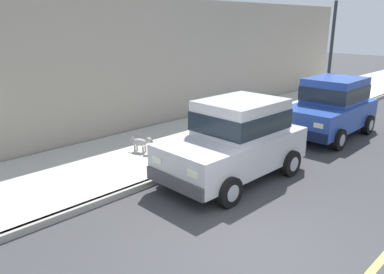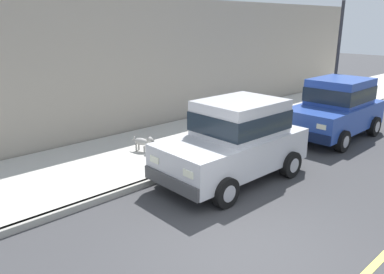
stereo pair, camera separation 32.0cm
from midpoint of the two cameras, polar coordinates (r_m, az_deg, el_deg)
name	(u,v)px [view 1 (the left image)]	position (r m, az deg, el deg)	size (l,w,h in m)	color
ground_plane	(253,250)	(6.54, 7.75, -16.58)	(80.00, 80.00, 0.00)	#38383A
curb	(135,188)	(8.54, -9.67, -7.64)	(0.16, 64.00, 0.14)	gray
sidewalk	(92,167)	(9.96, -15.75, -4.39)	(3.60, 64.00, 0.14)	#B7B5AD
car_silver_hatchback	(236,139)	(8.87, 5.63, -0.26)	(1.99, 3.82, 1.88)	#BCBCC1
car_blue_hatchback	(331,106)	(12.99, 19.61, 4.39)	(2.01, 3.83, 1.88)	#28479E
dog_grey	(142,142)	(10.48, -8.45, -0.77)	(0.73, 0.34, 0.49)	#999691
street_lamp	(332,41)	(15.65, 19.84, 13.53)	(0.36, 0.36, 4.42)	#2D2D33
building_facade	(201,60)	(14.88, 0.82, 11.56)	(0.50, 20.00, 4.36)	#9E9384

